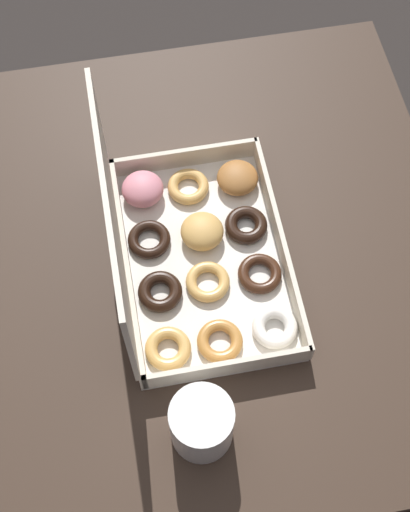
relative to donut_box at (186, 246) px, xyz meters
name	(u,v)px	position (x,y,z in m)	size (l,w,h in m)	color
ground_plane	(202,387)	(0.01, -0.03, -0.82)	(8.00, 8.00, 0.00)	#2D2826
dining_table	(201,283)	(0.01, -0.03, -0.17)	(0.92, 0.87, 0.77)	#38281E
donut_box	(186,246)	(0.00, 0.00, 0.00)	(0.40, 0.27, 0.28)	silver
coffee_mug	(202,424)	(-0.29, 0.03, 0.01)	(0.09, 0.09, 0.11)	white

